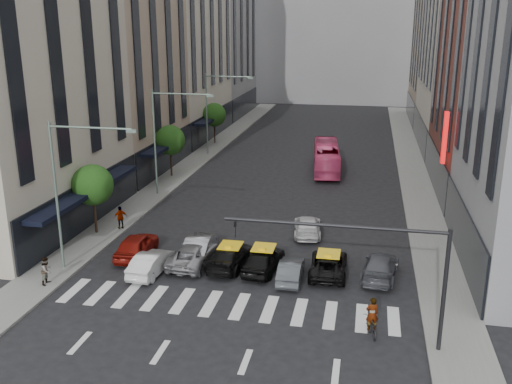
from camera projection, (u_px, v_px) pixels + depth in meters
The scene contains 32 objects.
ground at pixel (222, 319), 29.03m from camera, with size 160.00×160.00×0.00m, color black.
sidewalk_left at pixel (187, 167), 59.35m from camera, with size 3.00×96.00×0.15m, color slate.
sidewalk_right at pixel (415, 178), 55.05m from camera, with size 3.00×96.00×0.15m, color slate.
building_left_a at pixel (16, 30), 38.54m from camera, with size 8.00×18.00×28.00m, color beige.
building_left_b at pixel (122, 49), 55.09m from camera, with size 8.00×16.00×24.00m, color tan.
building_left_d at pixel (219, 19), 89.01m from camera, with size 8.00×18.00×30.00m, color gray.
building_right_b at pixel (498, 41), 47.51m from camera, with size 8.00×18.00×26.00m, color brown.
building_right_d at pixel (445, 26), 82.93m from camera, with size 8.00×18.00×28.00m, color tan.
building_far at pixel (337, 2), 103.77m from camera, with size 30.00×10.00×36.00m, color gray.
tree_near at pixel (93, 185), 39.59m from camera, with size 2.88×2.88×4.95m.
tree_mid at pixel (170, 140), 54.63m from camera, with size 2.88×2.88×4.95m.
tree_far at pixel (214, 115), 69.66m from camera, with size 2.88×2.88×4.95m.
streetlamp_near at pixel (69, 177), 32.98m from camera, with size 5.38×0.25×9.00m.
streetlamp_mid at pixel (165, 129), 48.02m from camera, with size 5.38×0.25×9.00m.
streetlamp_far at pixel (215, 103), 63.05m from camera, with size 5.38×0.25×9.00m.
traffic_signal at pixel (382, 257), 25.37m from camera, with size 10.10×0.20×6.00m.
liberty_sign at pixel (445, 138), 43.75m from camera, with size 0.30×0.70×4.00m.
car_red at pixel (137, 245), 36.58m from camera, with size 1.81×4.49×1.53m, color maroon.
car_white_front at pixel (151, 263), 34.12m from camera, with size 1.43×4.10×1.35m, color silver.
car_silver at pixel (194, 254), 35.40m from camera, with size 2.26×4.91×1.36m, color gray.
taxi_left at pixel (231, 256), 35.05m from camera, with size 1.94×4.78×1.39m, color black.
taxi_center at pixel (264, 259), 34.45m from camera, with size 1.76×4.38×1.49m, color black.
car_grey_mid at pixel (291, 270), 33.24m from camera, with size 1.32×3.78×1.25m, color #42454A.
taxi_right at pixel (328, 264), 34.05m from camera, with size 2.13×4.62×1.28m, color black.
car_grey_curb at pixel (380, 267), 33.59m from camera, with size 1.90×4.68×1.36m, color #484A50.
car_row2_left at pixel (200, 245), 36.61m from camera, with size 1.56×4.48×1.47m, color #97969B.
car_row2_right at pixel (307, 226), 40.37m from camera, with size 1.83×4.51×1.31m, color silver.
bus at pixel (326, 157), 57.43m from camera, with size 2.40×10.28×2.86m, color #D23D6F.
motorcycle at pixel (371, 326), 27.47m from camera, with size 0.58×1.66×0.87m, color black.
rider at pixel (373, 302), 27.10m from camera, with size 0.62×0.41×1.70m, color gray.
pedestrian_near at pixel (47, 270), 32.40m from camera, with size 0.79×0.61×1.62m, color gray.
pedestrian_far at pixel (121, 217), 41.10m from camera, with size 0.98×0.41×1.68m, color gray.
Camera 1 is at (6.78, -25.12, 14.50)m, focal length 40.00 mm.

